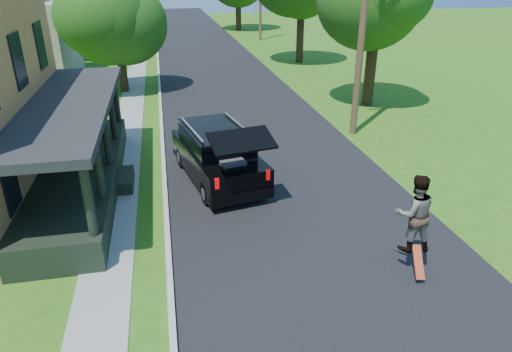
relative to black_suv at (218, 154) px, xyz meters
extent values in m
plane|color=#2F6313|center=(2.14, -5.89, -0.96)|extent=(140.00, 140.00, 0.00)
cube|color=black|center=(2.14, 14.11, -0.96)|extent=(8.00, 120.00, 0.02)
cube|color=#B0AFAA|center=(-1.91, 14.11, -0.96)|extent=(0.15, 120.00, 0.12)
cube|color=#989990|center=(-3.46, 14.11, -0.96)|extent=(1.30, 120.00, 0.03)
cube|color=black|center=(-4.66, 0.11, -0.51)|extent=(2.40, 10.00, 0.90)
cube|color=black|center=(-4.66, 0.11, 2.04)|extent=(2.60, 10.30, 0.25)
cube|color=#9F988D|center=(-11.36, 18.11, 1.54)|extent=(8.00, 8.00, 5.00)
cube|color=#9F988D|center=(-11.36, 34.11, 1.54)|extent=(8.00, 8.00, 5.00)
cube|color=black|center=(0.00, 0.00, -0.23)|extent=(2.98, 5.25, 0.96)
cube|color=black|center=(-0.03, 0.17, 0.53)|extent=(2.46, 3.38, 0.62)
cube|color=black|center=(-0.03, 0.17, 0.87)|extent=(2.52, 3.48, 0.09)
cube|color=black|center=(0.46, -2.37, 1.34)|extent=(2.07, 1.37, 0.43)
cube|color=#37373D|center=(0.28, -1.46, 0.10)|extent=(0.90, 0.81, 0.51)
cube|color=silver|center=(-0.85, 0.01, 0.97)|extent=(0.58, 2.69, 0.07)
cube|color=silver|center=(0.78, 0.33, 0.97)|extent=(0.58, 2.69, 0.07)
cube|color=#990505|center=(-0.35, -2.56, 0.10)|extent=(0.15, 0.09, 0.34)
cube|color=#990505|center=(1.28, -2.25, 0.10)|extent=(0.15, 0.09, 0.34)
cylinder|color=black|center=(-1.20, 1.43, -0.58)|extent=(0.41, 0.80, 0.76)
cylinder|color=black|center=(0.58, 1.78, -0.58)|extent=(0.41, 0.80, 0.76)
cylinder|color=black|center=(-0.58, -1.77, -0.58)|extent=(0.41, 0.80, 0.76)
cylinder|color=black|center=(1.20, -1.43, -0.58)|extent=(0.41, 0.80, 0.76)
imported|color=black|center=(4.01, -6.14, 0.58)|extent=(1.04, 0.85, 2.01)
cube|color=#B3300F|center=(4.01, -6.63, -0.50)|extent=(0.34, 0.61, 0.66)
cylinder|color=black|center=(-3.98, 13.76, 0.36)|extent=(0.66, 0.66, 2.65)
sphere|color=#3A651B|center=(-3.98, 13.76, 3.32)|extent=(6.43, 6.43, 4.91)
sphere|color=#3A651B|center=(-4.26, 14.27, 3.87)|extent=(5.72, 5.72, 4.36)
cylinder|color=black|center=(-8.62, 26.19, 0.93)|extent=(0.79, 0.79, 3.78)
cylinder|color=black|center=(9.28, 8.04, 0.65)|extent=(0.72, 0.72, 3.22)
sphere|color=#3A651B|center=(9.28, 8.04, 3.96)|extent=(6.34, 6.34, 5.11)
cylinder|color=black|center=(9.13, 20.62, 0.96)|extent=(0.74, 0.74, 3.86)
cylinder|color=black|center=(7.75, 41.28, 0.73)|extent=(0.71, 0.71, 3.38)
cylinder|color=#4F3624|center=(6.64, 3.69, 4.28)|extent=(0.30, 0.30, 10.48)
camera|label=1|loc=(-1.67, -14.77, 5.99)|focal=32.00mm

